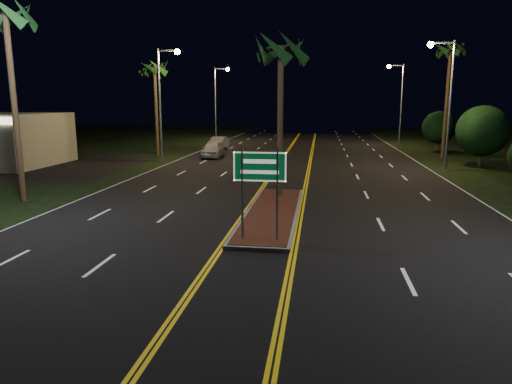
% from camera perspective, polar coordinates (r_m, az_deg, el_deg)
% --- Properties ---
extents(ground, '(120.00, 120.00, 0.00)m').
position_cam_1_polar(ground, '(13.35, -1.14, -10.06)').
color(ground, black).
rests_on(ground, ground).
extents(median_island, '(2.25, 10.25, 0.17)m').
position_cam_1_polar(median_island, '(19.96, 2.04, -2.61)').
color(median_island, gray).
rests_on(median_island, ground).
extents(highway_sign, '(1.80, 0.08, 3.20)m').
position_cam_1_polar(highway_sign, '(15.41, 0.47, 2.09)').
color(highway_sign, gray).
rests_on(highway_sign, ground).
extents(streetlight_left_mid, '(1.91, 0.44, 9.00)m').
position_cam_1_polar(streetlight_left_mid, '(38.42, -11.43, 12.18)').
color(streetlight_left_mid, gray).
rests_on(streetlight_left_mid, ground).
extents(streetlight_left_far, '(1.91, 0.44, 9.00)m').
position_cam_1_polar(streetlight_left_far, '(57.69, -4.74, 11.95)').
color(streetlight_left_far, gray).
rests_on(streetlight_left_far, ground).
extents(streetlight_right_mid, '(1.91, 0.44, 9.00)m').
position_cam_1_polar(streetlight_right_mid, '(35.36, 22.59, 11.66)').
color(streetlight_right_mid, gray).
rests_on(streetlight_right_mid, ground).
extents(streetlight_right_far, '(1.91, 0.44, 9.00)m').
position_cam_1_polar(streetlight_right_far, '(54.97, 17.37, 11.53)').
color(streetlight_right_far, gray).
rests_on(streetlight_right_far, ground).
extents(palm_median, '(2.40, 2.40, 8.30)m').
position_cam_1_polar(palm_median, '(23.00, 3.12, 17.24)').
color(palm_median, '#382819').
rests_on(palm_median, ground).
extents(palm_left_near, '(2.40, 2.40, 9.80)m').
position_cam_1_polar(palm_left_near, '(25.22, -28.84, 18.62)').
color(palm_left_near, '#382819').
rests_on(palm_left_near, ground).
extents(palm_left_far, '(2.40, 2.40, 8.80)m').
position_cam_1_polar(palm_left_far, '(43.01, -12.57, 14.79)').
color(palm_left_far, '#382819').
rests_on(palm_left_far, ground).
extents(palm_right_far, '(2.40, 2.40, 10.30)m').
position_cam_1_polar(palm_right_far, '(43.86, 23.15, 15.94)').
color(palm_right_far, '#382819').
rests_on(palm_right_far, ground).
extents(shrub_mid, '(3.78, 3.78, 4.62)m').
position_cam_1_polar(shrub_mid, '(38.28, 26.46, 6.85)').
color(shrub_mid, '#382819').
rests_on(shrub_mid, ground).
extents(shrub_far, '(3.24, 3.24, 3.96)m').
position_cam_1_polar(shrub_far, '(49.77, 21.90, 7.50)').
color(shrub_far, '#382819').
rests_on(shrub_far, ground).
extents(car_near, '(2.31, 5.01, 1.64)m').
position_cam_1_polar(car_near, '(40.80, -5.42, 5.47)').
color(car_near, '#B5B5BB').
rests_on(car_near, ground).
extents(car_far, '(2.21, 4.63, 1.51)m').
position_cam_1_polar(car_far, '(47.97, -4.73, 6.25)').
color(car_far, silver).
rests_on(car_far, ground).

